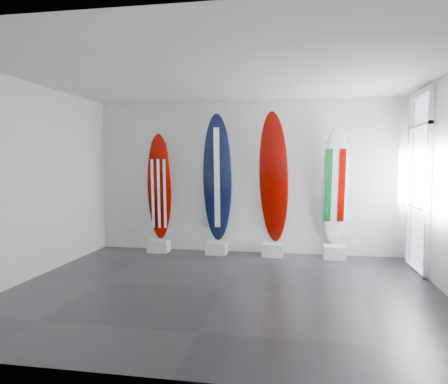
% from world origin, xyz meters
% --- Properties ---
extents(floor, '(6.00, 6.00, 0.00)m').
position_xyz_m(floor, '(0.00, 0.00, 0.00)').
color(floor, black).
rests_on(floor, ground).
extents(ceiling, '(6.00, 6.00, 0.00)m').
position_xyz_m(ceiling, '(0.00, 0.00, 3.00)').
color(ceiling, white).
rests_on(ceiling, wall_back).
extents(wall_back, '(6.00, 0.00, 6.00)m').
position_xyz_m(wall_back, '(0.00, 2.50, 1.50)').
color(wall_back, white).
rests_on(wall_back, ground).
extents(wall_front, '(6.00, 0.00, 6.00)m').
position_xyz_m(wall_front, '(0.00, -2.50, 1.50)').
color(wall_front, white).
rests_on(wall_front, ground).
extents(wall_left, '(0.00, 5.00, 5.00)m').
position_xyz_m(wall_left, '(-3.00, 0.00, 1.50)').
color(wall_left, white).
rests_on(wall_left, ground).
extents(display_block_usa, '(0.40, 0.30, 0.24)m').
position_xyz_m(display_block_usa, '(-1.71, 2.18, 0.12)').
color(display_block_usa, white).
rests_on(display_block_usa, floor).
extents(surfboard_usa, '(0.51, 0.33, 2.12)m').
position_xyz_m(surfboard_usa, '(-1.71, 2.28, 1.30)').
color(surfboard_usa, '#770400').
rests_on(surfboard_usa, display_block_usa).
extents(display_block_navy, '(0.40, 0.30, 0.24)m').
position_xyz_m(display_block_navy, '(-0.53, 2.18, 0.12)').
color(display_block_navy, white).
rests_on(display_block_navy, floor).
extents(surfboard_navy, '(0.58, 0.34, 2.48)m').
position_xyz_m(surfboard_navy, '(-0.53, 2.28, 1.48)').
color(surfboard_navy, black).
rests_on(surfboard_navy, display_block_navy).
extents(display_block_swiss, '(0.40, 0.30, 0.24)m').
position_xyz_m(display_block_swiss, '(0.56, 2.18, 0.12)').
color(display_block_swiss, white).
rests_on(display_block_swiss, floor).
extents(surfboard_swiss, '(0.64, 0.51, 2.50)m').
position_xyz_m(surfboard_swiss, '(0.56, 2.28, 1.49)').
color(surfboard_swiss, '#770400').
rests_on(surfboard_swiss, display_block_swiss).
extents(display_block_italy, '(0.40, 0.30, 0.24)m').
position_xyz_m(display_block_italy, '(1.70, 2.18, 0.12)').
color(display_block_italy, white).
rests_on(display_block_italy, floor).
extents(surfboard_italy, '(0.53, 0.39, 2.23)m').
position_xyz_m(surfboard_italy, '(1.70, 2.28, 1.35)').
color(surfboard_italy, white).
rests_on(surfboard_italy, display_block_italy).
extents(wall_outlet, '(0.09, 0.02, 0.13)m').
position_xyz_m(wall_outlet, '(-2.45, 2.48, 0.35)').
color(wall_outlet, silver).
rests_on(wall_outlet, wall_back).
extents(glass_door, '(0.12, 1.16, 2.85)m').
position_xyz_m(glass_door, '(2.97, 1.55, 1.43)').
color(glass_door, white).
rests_on(glass_door, floor).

